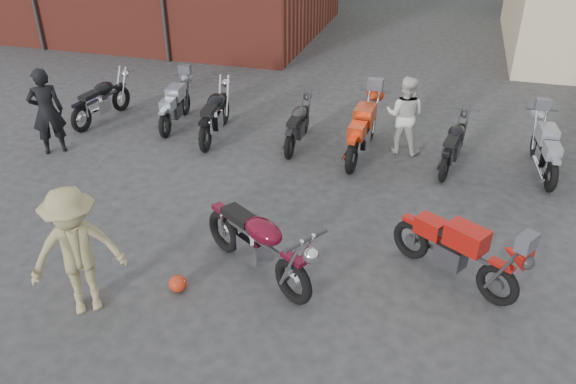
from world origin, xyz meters
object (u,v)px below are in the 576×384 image
(row_bike_4, at_px, (363,128))
(sportbike, at_px, (457,247))
(person_light, at_px, (405,115))
(row_bike_6, at_px, (546,147))
(helmet, at_px, (178,283))
(row_bike_3, at_px, (298,122))
(row_bike_0, at_px, (101,97))
(person_dark, at_px, (47,111))
(row_bike_1, at_px, (175,103))
(vintage_motorcycle, at_px, (258,239))
(row_bike_2, at_px, (215,111))
(person_tan, at_px, (77,252))
(row_bike_5, at_px, (454,142))

(row_bike_4, bearing_deg, sportbike, -148.12)
(person_light, xyz_separation_m, row_bike_6, (2.76, -0.20, -0.26))
(person_light, bearing_deg, helmet, 71.54)
(row_bike_3, distance_m, row_bike_4, 1.43)
(row_bike_0, relative_size, row_bike_3, 1.08)
(person_dark, height_order, person_light, person_dark)
(helmet, height_order, row_bike_0, row_bike_0)
(person_dark, xyz_separation_m, row_bike_1, (1.85, 2.05, -0.37))
(vintage_motorcycle, distance_m, person_light, 5.10)
(vintage_motorcycle, xyz_separation_m, row_bike_1, (-3.69, 4.81, -0.10))
(row_bike_2, bearing_deg, vintage_motorcycle, -157.47)
(sportbike, bearing_deg, row_bike_2, 175.91)
(person_tan, bearing_deg, row_bike_1, 67.59)
(row_bike_0, bearing_deg, vintage_motorcycle, -122.89)
(sportbike, distance_m, person_light, 4.34)
(row_bike_1, height_order, row_bike_4, row_bike_4)
(sportbike, bearing_deg, row_bike_3, 162.86)
(person_tan, bearing_deg, row_bike_5, 13.77)
(person_light, relative_size, person_tan, 0.88)
(row_bike_1, xyz_separation_m, row_bike_5, (6.28, -0.37, -0.01))
(vintage_motorcycle, distance_m, row_bike_4, 4.48)
(person_light, bearing_deg, row_bike_0, 8.32)
(row_bike_1, relative_size, row_bike_4, 0.87)
(row_bike_0, distance_m, row_bike_3, 4.82)
(row_bike_0, distance_m, row_bike_2, 2.94)
(row_bike_0, xyz_separation_m, row_bike_1, (1.79, 0.22, -0.02))
(row_bike_0, bearing_deg, person_light, -80.77)
(person_dark, xyz_separation_m, row_bike_5, (8.12, 1.68, -0.38))
(vintage_motorcycle, relative_size, row_bike_2, 1.07)
(person_light, height_order, row_bike_3, person_light)
(sportbike, distance_m, row_bike_2, 6.50)
(sportbike, bearing_deg, row_bike_6, 99.95)
(row_bike_3, height_order, row_bike_6, row_bike_6)
(vintage_motorcycle, relative_size, person_dark, 1.22)
(person_dark, height_order, person_tan, person_tan)
(row_bike_0, relative_size, row_bike_6, 1.02)
(person_light, bearing_deg, row_bike_4, 35.76)
(vintage_motorcycle, height_order, row_bike_0, vintage_motorcycle)
(person_dark, distance_m, row_bike_3, 5.20)
(row_bike_1, xyz_separation_m, row_bike_4, (4.45, -0.40, 0.08))
(row_bike_1, height_order, row_bike_3, row_bike_1)
(vintage_motorcycle, height_order, helmet, vintage_motorcycle)
(person_dark, relative_size, row_bike_1, 0.97)
(person_light, height_order, row_bike_2, person_light)
(vintage_motorcycle, height_order, person_light, person_light)
(helmet, bearing_deg, person_dark, 143.10)
(person_light, bearing_deg, row_bike_5, 164.47)
(row_bike_1, xyz_separation_m, row_bike_3, (3.03, -0.26, -0.02))
(row_bike_5, bearing_deg, row_bike_0, 98.59)
(vintage_motorcycle, bearing_deg, person_light, 104.88)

